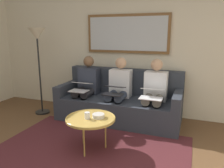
% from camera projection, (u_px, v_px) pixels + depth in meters
% --- Properties ---
extents(wall_rear, '(6.00, 0.12, 2.60)m').
position_uv_depth(wall_rear, '(128.00, 47.00, 4.29)').
color(wall_rear, beige).
rests_on(wall_rear, ground_plane).
extents(area_rug, '(2.60, 1.80, 0.01)m').
position_uv_depth(area_rug, '(90.00, 151.00, 2.99)').
color(area_rug, '#4C1E23').
rests_on(area_rug, ground_plane).
extents(couch, '(2.20, 0.90, 0.90)m').
position_uv_depth(couch, '(120.00, 102.00, 4.07)').
color(couch, '#2D333D').
rests_on(couch, ground_plane).
extents(framed_mirror, '(1.60, 0.05, 0.72)m').
position_uv_depth(framed_mirror, '(127.00, 34.00, 4.15)').
color(framed_mirror, brown).
extents(coffee_table, '(0.67, 0.67, 0.47)m').
position_uv_depth(coffee_table, '(91.00, 119.00, 2.94)').
color(coffee_table, tan).
rests_on(coffee_table, ground_plane).
extents(cup, '(0.07, 0.07, 0.09)m').
position_uv_depth(cup, '(87.00, 116.00, 2.89)').
color(cup, silver).
rests_on(cup, coffee_table).
extents(bowl, '(0.16, 0.16, 0.05)m').
position_uv_depth(bowl, '(98.00, 116.00, 2.94)').
color(bowl, beige).
rests_on(bowl, coffee_table).
extents(person_left, '(0.38, 0.58, 1.14)m').
position_uv_depth(person_left, '(155.00, 91.00, 3.73)').
color(person_left, silver).
rests_on(person_left, couch).
extents(laptop_white, '(0.36, 0.36, 0.15)m').
position_uv_depth(laptop_white, '(152.00, 93.00, 3.50)').
color(laptop_white, white).
extents(person_middle, '(0.38, 0.58, 1.14)m').
position_uv_depth(person_middle, '(119.00, 88.00, 3.94)').
color(person_middle, silver).
rests_on(person_middle, couch).
extents(laptop_black, '(0.33, 0.32, 0.14)m').
position_uv_depth(laptop_black, '(114.00, 90.00, 3.71)').
color(laptop_black, black).
extents(person_right, '(0.38, 0.58, 1.14)m').
position_uv_depth(person_right, '(87.00, 85.00, 4.16)').
color(person_right, '#2D3342').
rests_on(person_right, couch).
extents(laptop_silver, '(0.32, 0.36, 0.15)m').
position_uv_depth(laptop_silver, '(81.00, 86.00, 3.94)').
color(laptop_silver, silver).
extents(standing_lamp, '(0.32, 0.32, 1.66)m').
position_uv_depth(standing_lamp, '(37.00, 44.00, 4.12)').
color(standing_lamp, black).
rests_on(standing_lamp, ground_plane).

